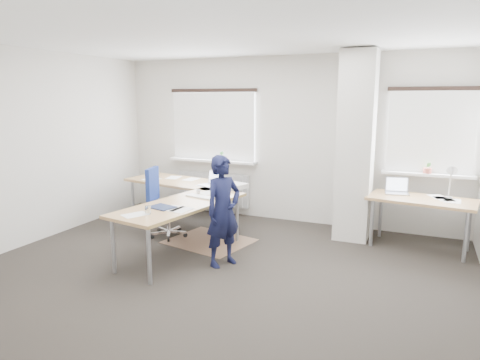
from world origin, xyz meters
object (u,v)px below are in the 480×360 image
at_px(desk_main, 185,194).
at_px(person, 223,211).
at_px(desk_side, 422,201).
at_px(task_chair, 166,218).

xyz_separation_m(desk_main, person, (0.99, -0.74, 0.01)).
relative_size(desk_side, person, 1.05).
relative_size(desk_main, desk_side, 2.00).
bearing_deg(desk_main, person, -26.72).
height_order(desk_side, person, person).
xyz_separation_m(task_chair, person, (1.30, -0.67, 0.41)).
bearing_deg(person, desk_main, 79.94).
height_order(task_chair, person, person).
bearing_deg(desk_main, desk_side, 25.37).
relative_size(desk_main, task_chair, 2.78).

